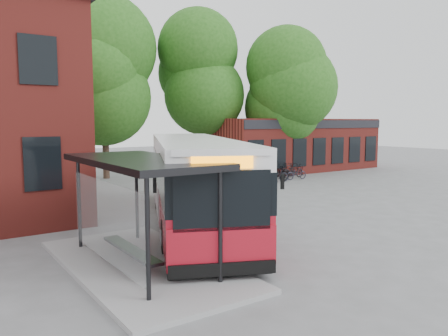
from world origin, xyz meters
TOP-DOWN VIEW (x-y plane):
  - ground at (0.00, 0.00)m, footprint 100.00×100.00m
  - shop_row at (15.00, 14.00)m, footprint 14.00×6.20m
  - bus_shelter at (-4.50, -1.00)m, footprint 3.60×7.00m
  - bike_rail at (9.28, 10.00)m, footprint 5.20×0.10m
  - tree_1 at (1.00, 17.00)m, footprint 7.92×7.92m
  - tree_2 at (8.00, 16.00)m, footprint 7.92×7.92m
  - tree_3 at (13.00, 12.00)m, footprint 7.04×7.04m
  - city_bus at (-0.96, 2.32)m, footprint 7.63×12.54m
  - bicycle_0 at (6.72, 10.57)m, footprint 1.85×1.29m
  - bicycle_1 at (8.10, 10.93)m, footprint 1.89×1.19m
  - bicycle_2 at (7.97, 10.80)m, footprint 1.81×0.96m
  - bicycle_3 at (9.41, 9.35)m, footprint 1.76×0.92m
  - bicycle_4 at (9.02, 9.12)m, footprint 1.88×1.26m
  - bicycle_5 at (10.23, 10.75)m, footprint 1.85×0.87m
  - bicycle_6 at (11.02, 9.23)m, footprint 1.62×0.64m
  - bicycle_7 at (11.48, 10.51)m, footprint 1.70×0.80m
  - bicycle_extra_0 at (11.45, 10.02)m, footprint 1.82×0.65m

SIDE VIEW (x-z plane):
  - ground at x=0.00m, z-range 0.00..0.00m
  - bike_rail at x=9.28m, z-range 0.00..0.38m
  - bicycle_6 at x=11.02m, z-range 0.00..0.84m
  - bicycle_2 at x=7.97m, z-range 0.00..0.91m
  - bicycle_0 at x=6.72m, z-range 0.00..0.92m
  - bicycle_4 at x=9.02m, z-range 0.00..0.94m
  - bicycle_extra_0 at x=11.45m, z-range 0.00..0.95m
  - bicycle_7 at x=11.48m, z-range 0.00..0.99m
  - bicycle_3 at x=9.41m, z-range 0.00..1.02m
  - bicycle_5 at x=10.23m, z-range 0.00..1.07m
  - bicycle_1 at x=8.10m, z-range 0.00..1.10m
  - bus_shelter at x=-4.50m, z-range 0.00..2.90m
  - city_bus at x=-0.96m, z-range 0.00..3.19m
  - shop_row at x=15.00m, z-range 0.00..4.00m
  - tree_3 at x=13.00m, z-range 0.00..9.28m
  - tree_1 at x=1.00m, z-range 0.00..10.40m
  - tree_2 at x=8.00m, z-range 0.00..11.00m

